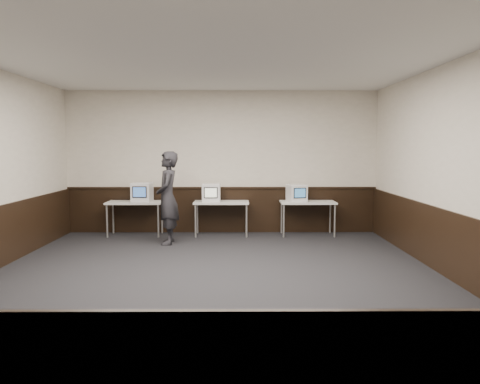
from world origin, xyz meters
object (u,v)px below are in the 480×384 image
(emac_left, at_px, (142,192))
(emac_center, at_px, (211,193))
(person, at_px, (168,198))
(desk_left, at_px, (135,205))
(emac_right, at_px, (297,193))
(desk_right, at_px, (308,205))
(desk_center, at_px, (221,205))

(emac_left, height_order, emac_center, emac_left)
(person, bearing_deg, desk_left, -141.30)
(emac_right, distance_m, person, 2.84)
(desk_right, xyz_separation_m, emac_right, (-0.25, -0.01, 0.26))
(desk_left, distance_m, emac_right, 3.56)
(desk_left, xyz_separation_m, emac_left, (0.16, 0.01, 0.28))
(desk_left, bearing_deg, emac_right, -0.24)
(emac_left, relative_size, emac_center, 1.10)
(desk_left, height_order, emac_left, emac_left)
(emac_center, bearing_deg, desk_right, 0.80)
(desk_center, relative_size, person, 0.65)
(emac_left, relative_size, emac_right, 0.99)
(emac_left, bearing_deg, person, -49.48)
(desk_left, xyz_separation_m, person, (0.86, -0.90, 0.25))
(desk_center, bearing_deg, person, -139.22)
(desk_center, relative_size, desk_right, 1.00)
(emac_left, distance_m, emac_center, 1.52)
(desk_right, height_order, emac_right, emac_right)
(desk_center, distance_m, emac_left, 1.76)
(desk_center, distance_m, person, 1.40)
(emac_left, xyz_separation_m, emac_right, (3.39, -0.03, -0.02))
(desk_left, bearing_deg, emac_center, -0.65)
(emac_left, xyz_separation_m, person, (0.69, -0.91, -0.03))
(desk_center, height_order, desk_right, same)
(desk_left, xyz_separation_m, desk_center, (1.90, 0.00, 0.00))
(desk_center, bearing_deg, desk_left, 180.00)
(person, bearing_deg, emac_right, 103.30)
(emac_left, bearing_deg, emac_center, 2.09)
(desk_center, height_order, emac_center, emac_center)
(desk_right, height_order, person, person)
(desk_center, xyz_separation_m, emac_left, (-1.74, 0.01, 0.28))
(desk_right, relative_size, emac_center, 2.82)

